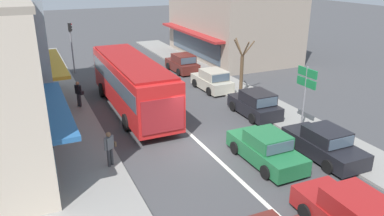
{
  "coord_description": "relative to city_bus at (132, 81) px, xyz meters",
  "views": [
    {
      "loc": [
        -7.53,
        -15.1,
        8.44
      ],
      "look_at": [
        0.43,
        2.34,
        1.2
      ],
      "focal_mm": 35.0,
      "sensor_mm": 36.0,
      "label": 1
    }
  ],
  "objects": [
    {
      "name": "parked_sedan_kerb_front",
      "position": [
        6.39,
        -9.81,
        -1.22
      ],
      "size": [
        1.92,
        4.21,
        1.47
      ],
      "color": "black",
      "rests_on": "ground"
    },
    {
      "name": "city_bus",
      "position": [
        0.0,
        0.0,
        0.0
      ],
      "size": [
        2.78,
        10.87,
        3.23
      ],
      "color": "red",
      "rests_on": "ground"
    },
    {
      "name": "parked_hatchback_kerb_second",
      "position": [
        6.41,
        -4.0,
        -1.17
      ],
      "size": [
        1.85,
        3.71,
        1.54
      ],
      "color": "black",
      "rests_on": "ground"
    },
    {
      "name": "street_tree_right",
      "position": [
        7.61,
        -0.41,
        0.0
      ],
      "size": [
        1.65,
        1.72,
        4.0
      ],
      "color": "brown",
      "rests_on": "ground"
    },
    {
      "name": "traffic_light_downstreet",
      "position": [
        -2.08,
        10.55,
        0.97
      ],
      "size": [
        0.33,
        0.24,
        4.2
      ],
      "color": "gray",
      "rests_on": "ground"
    },
    {
      "name": "parked_hatchback_kerb_third",
      "position": [
        6.39,
        1.53,
        -1.17
      ],
      "size": [
        1.9,
        3.74,
        1.54
      ],
      "color": "#B7B29E",
      "rests_on": "ground"
    },
    {
      "name": "sidewalk_left",
      "position": [
        -5.06,
        -0.5,
        -1.81
      ],
      "size": [
        5.2,
        44.0,
        0.14
      ],
      "primitive_type": "cube",
      "color": "gray",
      "rests_on": "ground"
    },
    {
      "name": "kerb_right",
      "position": [
        7.94,
        -0.5,
        -1.82
      ],
      "size": [
        2.8,
        44.0,
        0.12
      ],
      "primitive_type": "cube",
      "color": "gray",
      "rests_on": "ground"
    },
    {
      "name": "sedan_behind_bus_mid",
      "position": [
        3.64,
        -9.08,
        -1.22
      ],
      "size": [
        1.92,
        4.21,
        1.47
      ],
      "color": "#1E6638",
      "rests_on": "ground"
    },
    {
      "name": "pedestrian_with_handbag_near",
      "position": [
        -2.97,
        -6.7,
        -0.81
      ],
      "size": [
        0.6,
        0.51,
        1.63
      ],
      "color": "#333338",
      "rests_on": "sidewalk_left"
    },
    {
      "name": "directional_road_sign",
      "position": [
        7.5,
        -6.95,
        0.82
      ],
      "size": [
        0.1,
        1.4,
        3.6
      ],
      "color": "gray",
      "rests_on": "ground"
    },
    {
      "name": "ground_plane",
      "position": [
        1.74,
        -6.5,
        -1.88
      ],
      "size": [
        140.0,
        140.0,
        0.0
      ],
      "primitive_type": "plane",
      "color": "#3F3F42"
    },
    {
      "name": "parked_hatchback_kerb_rear",
      "position": [
        6.41,
        7.11,
        -1.17
      ],
      "size": [
        1.91,
        3.75,
        1.54
      ],
      "color": "#561E19",
      "rests_on": "ground"
    },
    {
      "name": "pedestrian_browsing_midblock",
      "position": [
        -3.02,
        1.64,
        -0.81
      ],
      "size": [
        0.51,
        0.6,
        1.63
      ],
      "color": "#333338",
      "rests_on": "sidewalk_left"
    },
    {
      "name": "building_right_far",
      "position": [
        13.22,
        10.78,
        2.36
      ],
      "size": [
        9.08,
        13.12,
        8.5
      ],
      "color": "gray",
      "rests_on": "ground"
    },
    {
      "name": "lane_centre_line",
      "position": [
        1.74,
        -2.5,
        -1.88
      ],
      "size": [
        0.2,
        28.0,
        0.01
      ],
      "primitive_type": "cube",
      "color": "silver",
      "rests_on": "ground"
    }
  ]
}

